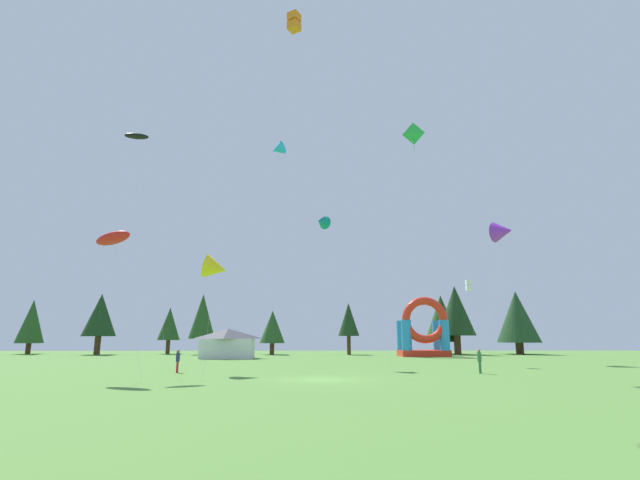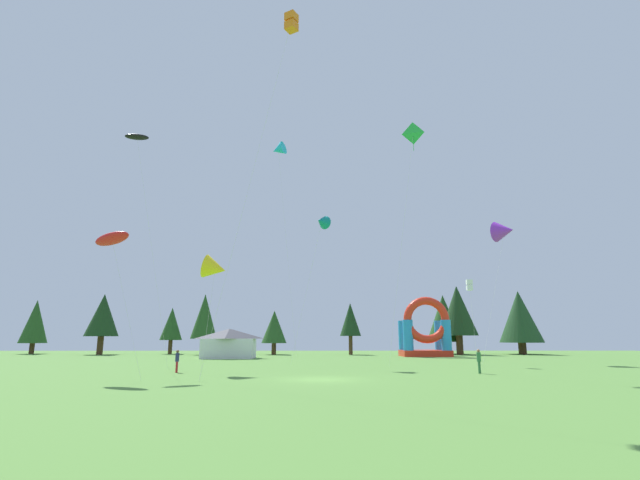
{
  "view_description": "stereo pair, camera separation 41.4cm",
  "coord_description": "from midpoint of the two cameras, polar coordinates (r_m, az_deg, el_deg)",
  "views": [
    {
      "loc": [
        -0.84,
        -29.89,
        2.61
      ],
      "look_at": [
        0.0,
        13.25,
        11.6
      ],
      "focal_mm": 26.06,
      "sensor_mm": 36.0,
      "label": 1
    },
    {
      "loc": [
        -0.42,
        -29.89,
        2.61
      ],
      "look_at": [
        0.0,
        13.25,
        11.6
      ],
      "focal_mm": 26.06,
      "sensor_mm": 36.0,
      "label": 2
    }
  ],
  "objects": [
    {
      "name": "ground_plane",
      "position": [
        30.01,
        0.67,
        -16.76
      ],
      "size": [
        120.0,
        120.0,
        0.0
      ],
      "primitive_type": "plane",
      "color": "#548438"
    },
    {
      "name": "kite_orange_box",
      "position": [
        31.87,
        -3.16,
        25.03
      ],
      "size": [
        5.85,
        3.72,
        22.34
      ],
      "color": "orange",
      "rests_on": "ground_plane"
    },
    {
      "name": "kite_cyan_delta",
      "position": [
        55.82,
        -4.92,
        11.0
      ],
      "size": [
        3.27,
        6.26,
        25.1
      ],
      "color": "#19B7CC",
      "rests_on": "ground_plane"
    },
    {
      "name": "kite_red_parafoil",
      "position": [
        34.17,
        -23.87,
        0.14
      ],
      "size": [
        4.66,
        2.4,
        9.77
      ],
      "color": "red",
      "rests_on": "ground_plane"
    },
    {
      "name": "kite_yellow_delta",
      "position": [
        37.35,
        -12.43,
        -3.43
      ],
      "size": [
        2.13,
        3.7,
        8.96
      ],
      "color": "yellow",
      "rests_on": "ground_plane"
    },
    {
      "name": "kite_green_diamond",
      "position": [
        42.01,
        11.62,
        12.55
      ],
      "size": [
        2.83,
        4.33,
        20.52
      ],
      "color": "green",
      "rests_on": "ground_plane"
    },
    {
      "name": "kite_teal_delta",
      "position": [
        45.33,
        0.47,
        2.27
      ],
      "size": [
        3.88,
        3.09,
        14.29
      ],
      "color": "#0C7F7A",
      "rests_on": "ground_plane"
    },
    {
      "name": "kite_white_box",
      "position": [
        46.91,
        18.11,
        -5.29
      ],
      "size": [
        0.57,
        1.41,
        7.95
      ],
      "color": "white",
      "rests_on": "ground_plane"
    },
    {
      "name": "kite_black_parafoil",
      "position": [
        45.63,
        -21.3,
        11.66
      ],
      "size": [
        4.32,
        3.81,
        20.67
      ],
      "color": "black",
      "rests_on": "ground_plane"
    },
    {
      "name": "kite_purple_delta",
      "position": [
        55.85,
        21.89,
        1.04
      ],
      "size": [
        6.44,
        5.55,
        15.39
      ],
      "color": "purple",
      "rests_on": "ground_plane"
    },
    {
      "name": "person_midfield",
      "position": [
        36.97,
        -16.82,
        -13.83
      ],
      "size": [
        0.29,
        0.29,
        1.63
      ],
      "rotation": [
        0.0,
        0.0,
        4.68
      ],
      "color": "#B21E26",
      "rests_on": "ground_plane"
    },
    {
      "name": "person_near_camera",
      "position": [
        36.55,
        19.25,
        -13.63
      ],
      "size": [
        0.41,
        0.41,
        1.71
      ],
      "rotation": [
        0.0,
        0.0,
        4.0
      ],
      "color": "#33723F",
      "rests_on": "ground_plane"
    },
    {
      "name": "inflatable_red_slide",
      "position": [
        65.41,
        12.99,
        -11.11
      ],
      "size": [
        6.41,
        4.75,
        7.86
      ],
      "color": "red",
      "rests_on": "ground_plane"
    },
    {
      "name": "festival_tent",
      "position": [
        59.37,
        -10.91,
        -12.36
      ],
      "size": [
        6.17,
        4.3,
        3.57
      ],
      "color": "silver",
      "rests_on": "ground_plane"
    },
    {
      "name": "tree_row_0",
      "position": [
        85.5,
        -31.47,
        -8.53
      ],
      "size": [
        4.02,
        4.02,
        8.25
      ],
      "color": "#4C331E",
      "rests_on": "ground_plane"
    },
    {
      "name": "tree_row_1",
      "position": [
        77.61,
        -24.97,
        -8.39
      ],
      "size": [
        4.85,
        4.85,
        8.92
      ],
      "color": "#4C331E",
      "rests_on": "ground_plane"
    },
    {
      "name": "tree_row_2",
      "position": [
        76.49,
        -17.61,
        -9.81
      ],
      "size": [
        3.38,
        3.38,
        7.03
      ],
      "color": "#4C331E",
      "rests_on": "ground_plane"
    },
    {
      "name": "tree_row_3",
      "position": [
        72.14,
        -13.84,
        -9.11
      ],
      "size": [
        3.86,
        3.86,
        8.87
      ],
      "color": "#4C331E",
      "rests_on": "ground_plane"
    },
    {
      "name": "tree_row_4",
      "position": [
        70.89,
        -5.47,
        -10.59
      ],
      "size": [
        3.75,
        3.75,
        6.44
      ],
      "color": "#4C331E",
      "rests_on": "ground_plane"
    },
    {
      "name": "tree_row_5",
      "position": [
        70.43,
        3.92,
        -9.75
      ],
      "size": [
        3.15,
        3.15,
        7.56
      ],
      "color": "#4C331E",
      "rests_on": "ground_plane"
    },
    {
      "name": "tree_row_6",
      "position": [
        75.99,
        15.09,
        -9.28
      ],
      "size": [
        5.43,
        5.43,
        9.03
      ],
      "color": "#4C331E",
      "rests_on": "ground_plane"
    },
    {
      "name": "tree_row_7",
      "position": [
        73.63,
        16.7,
        -8.32
      ],
      "size": [
        5.6,
        5.6,
        10.19
      ],
      "color": "#4C331E",
      "rests_on": "ground_plane"
    },
    {
      "name": "tree_row_8",
      "position": [
        77.99,
        23.46,
        -8.63
      ],
      "size": [
        6.38,
        6.38,
        9.51
      ],
      "color": "#4C331E",
      "rests_on": "ground_plane"
    }
  ]
}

